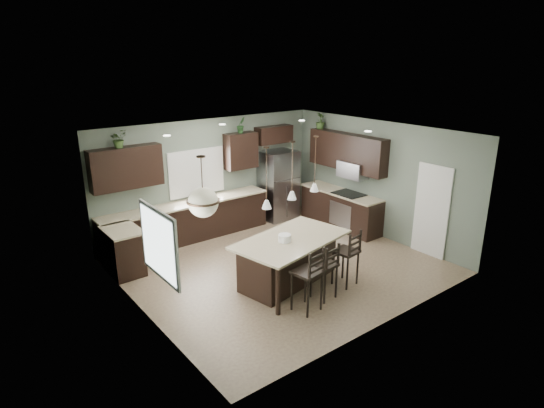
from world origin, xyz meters
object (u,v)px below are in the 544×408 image
at_px(serving_dish, 285,238).
at_px(plant_back_left, 118,139).
at_px(bar_stool_center, 324,271).
at_px(refrigerator, 278,185).
at_px(bar_stool_left, 307,279).
at_px(bar_stool_right, 346,257).
at_px(kitchen_island, 291,261).

bearing_deg(serving_dish, plant_back_left, 118.39).
bearing_deg(serving_dish, bar_stool_center, -69.88).
bearing_deg(refrigerator, bar_stool_center, -117.66).
height_order(refrigerator, bar_stool_left, refrigerator).
xyz_separation_m(bar_stool_left, bar_stool_right, (1.22, 0.25, -0.03)).
relative_size(bar_stool_left, bar_stool_center, 1.09).
xyz_separation_m(kitchen_island, bar_stool_center, (0.09, -0.82, 0.08)).
bearing_deg(refrigerator, bar_stool_left, -122.64).
distance_m(refrigerator, bar_stool_right, 4.01).
xyz_separation_m(refrigerator, plant_back_left, (-4.09, 0.19, 1.67)).
height_order(bar_stool_center, plant_back_left, plant_back_left).
distance_m(bar_stool_center, bar_stool_right, 0.70).
relative_size(serving_dish, plant_back_left, 0.63).
height_order(kitchen_island, plant_back_left, plant_back_left).
xyz_separation_m(bar_stool_right, plant_back_left, (-2.75, 3.95, 2.02)).
bearing_deg(bar_stool_right, bar_stool_left, -176.63).
relative_size(serving_dish, bar_stool_center, 0.22).
bearing_deg(bar_stool_left, bar_stool_center, 5.60).
bearing_deg(refrigerator, serving_dish, -126.80).
height_order(bar_stool_center, bar_stool_right, bar_stool_right).
xyz_separation_m(refrigerator, kitchen_island, (-2.12, -3.06, -0.46)).
height_order(bar_stool_left, plant_back_left, plant_back_left).
bearing_deg(plant_back_left, kitchen_island, -58.73).
height_order(serving_dish, bar_stool_left, bar_stool_left).
height_order(refrigerator, serving_dish, refrigerator).
distance_m(bar_stool_left, bar_stool_center, 0.55).
distance_m(kitchen_island, bar_stool_left, 1.05).
relative_size(kitchen_island, bar_stool_right, 1.98).
height_order(refrigerator, bar_stool_right, refrigerator).
xyz_separation_m(bar_stool_left, bar_stool_center, (0.53, 0.13, -0.05)).
bearing_deg(kitchen_island, refrigerator, 44.17).
distance_m(bar_stool_left, plant_back_left, 4.89).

